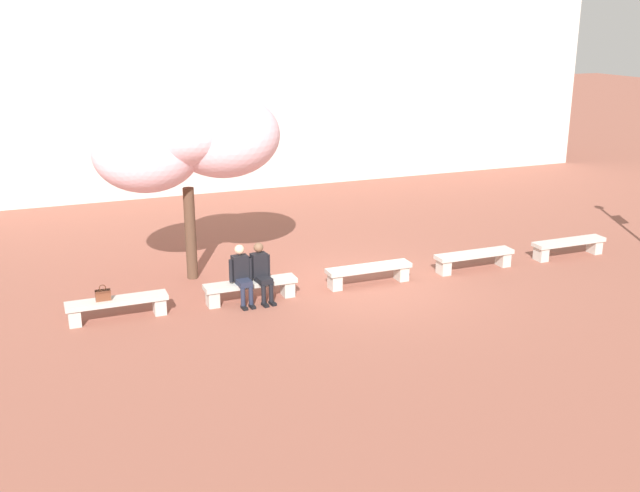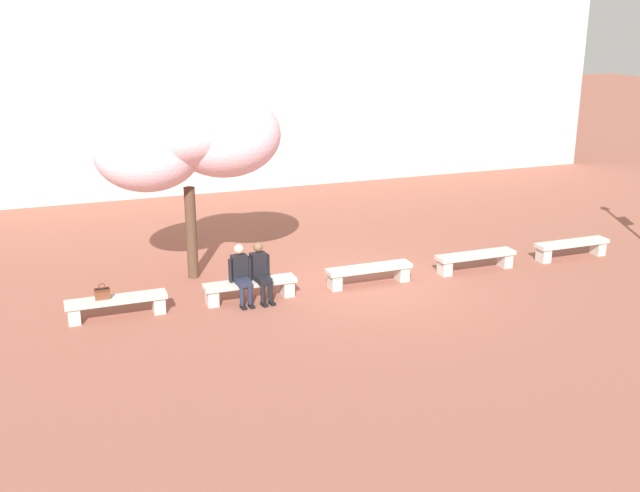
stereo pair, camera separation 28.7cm
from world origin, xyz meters
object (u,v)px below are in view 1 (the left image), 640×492
person_seated_right (261,270)px  cherry_tree_main (189,139)px  stone_bench_west_end (117,305)px  stone_bench_near_east (474,258)px  person_seated_left (242,272)px  stone_bench_east_end (569,245)px  handbag (103,294)px  stone_bench_center (369,272)px  stone_bench_near_west (251,287)px

person_seated_right → cherry_tree_main: size_ratio=0.30×
stone_bench_west_end → cherry_tree_main: size_ratio=0.47×
stone_bench_near_east → person_seated_left: bearing=-179.5°
stone_bench_east_end → person_seated_left: size_ratio=1.58×
handbag → person_seated_left: bearing=-1.0°
handbag → cherry_tree_main: size_ratio=0.08×
stone_bench_west_end → stone_bench_east_end: size_ratio=1.00×
stone_bench_west_end → handbag: size_ratio=6.03×
stone_bench_center → stone_bench_near_east: bearing=0.0°
stone_bench_near_west → stone_bench_near_east: size_ratio=1.00×
stone_bench_near_west → stone_bench_near_east: (5.67, 0.00, 0.00)m
stone_bench_near_west → stone_bench_near_east: 5.67m
stone_bench_west_end → person_seated_left: person_seated_left is taller
handbag → stone_bench_center: bearing=0.0°
stone_bench_west_end → stone_bench_near_west: bearing=0.0°
stone_bench_east_end → handbag: (-11.59, -0.00, 0.27)m
stone_bench_near_east → handbag: (-8.76, -0.00, 0.27)m
stone_bench_center → stone_bench_east_end: 5.67m
stone_bench_west_end → stone_bench_east_end: bearing=0.0°
stone_bench_near_west → person_seated_right: size_ratio=1.58×
stone_bench_west_end → person_seated_right: person_seated_right is taller
person_seated_left → handbag: 2.89m
person_seated_right → handbag: size_ratio=3.81×
stone_bench_near_west → handbag: size_ratio=6.03×
stone_bench_east_end → person_seated_right: size_ratio=1.58×
stone_bench_center → handbag: 5.93m
stone_bench_center → handbag: size_ratio=6.03×
stone_bench_west_end → stone_bench_near_east: size_ratio=1.00×
stone_bench_west_end → stone_bench_near_west: same height
person_seated_right → person_seated_left: bearing=-179.9°
person_seated_left → stone_bench_near_west: bearing=14.4°
stone_bench_near_east → handbag: 8.76m
stone_bench_east_end → person_seated_left: bearing=-179.6°
stone_bench_center → person_seated_left: bearing=-179.0°
stone_bench_west_end → stone_bench_near_west: 2.83m
person_seated_right → cherry_tree_main: (-1.01, 1.97, 2.60)m
person_seated_right → handbag: bearing=179.1°
stone_bench_west_end → stone_bench_center: (5.67, 0.00, 0.00)m
stone_bench_west_end → person_seated_right: size_ratio=1.58×
person_seated_right → stone_bench_near_east: bearing=0.6°
stone_bench_near_east → cherry_tree_main: 7.36m
stone_bench_west_end → person_seated_left: (2.62, -0.05, 0.39)m
person_seated_left → cherry_tree_main: bearing=106.3°
stone_bench_east_end → cherry_tree_main: 9.94m
person_seated_right → stone_bench_west_end: bearing=179.0°
person_seated_left → person_seated_right: 0.43m
stone_bench_near_west → handbag: handbag is taller
stone_bench_near_east → person_seated_right: person_seated_right is taller
stone_bench_west_end → handbag: handbag is taller
handbag → cherry_tree_main: bearing=39.7°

